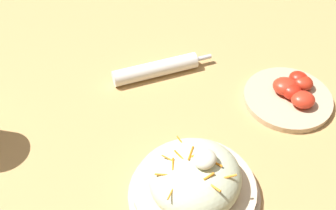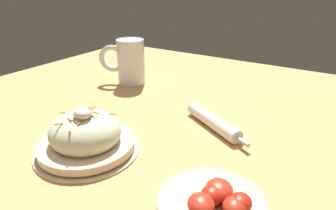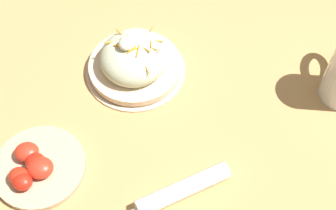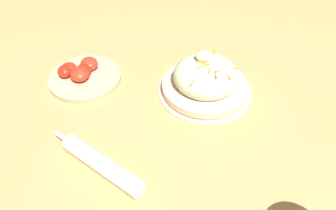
# 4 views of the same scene
# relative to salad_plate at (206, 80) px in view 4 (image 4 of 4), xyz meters

# --- Properties ---
(ground_plane) EXTENTS (1.43, 1.43, 0.00)m
(ground_plane) POSITION_rel_salad_plate_xyz_m (0.06, 0.16, -0.03)
(ground_plane) COLOR tan
(salad_plate) EXTENTS (0.22, 0.22, 0.11)m
(salad_plate) POSITION_rel_salad_plate_xyz_m (0.00, 0.00, 0.00)
(salad_plate) COLOR beige
(salad_plate) RESTS_ON ground_plane
(napkin_roll) EXTENTS (0.20, 0.13, 0.03)m
(napkin_roll) POSITION_rel_salad_plate_xyz_m (0.18, 0.24, -0.02)
(napkin_roll) COLOR white
(napkin_roll) RESTS_ON ground_plane
(tomato_plate) EXTENTS (0.18, 0.18, 0.04)m
(tomato_plate) POSITION_rel_salad_plate_xyz_m (0.30, -0.01, -0.02)
(tomato_plate) COLOR #D1B28E
(tomato_plate) RESTS_ON ground_plane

